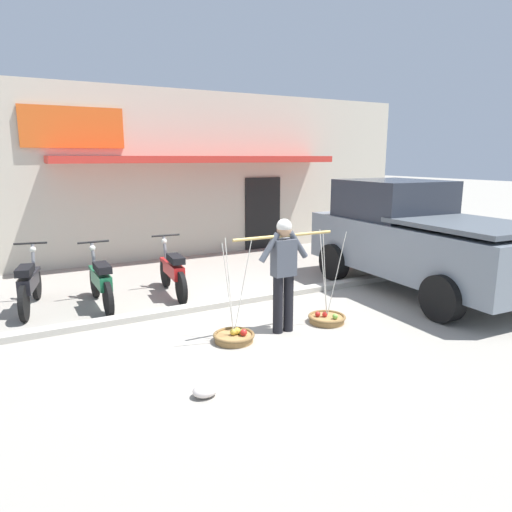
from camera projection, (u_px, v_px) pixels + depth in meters
name	position (u px, v px, depth m)	size (l,w,h in m)	color
ground_plane	(248.00, 316.00, 7.63)	(90.00, 90.00, 0.00)	gray
sidewalk_curb	(230.00, 302.00, 8.22)	(20.00, 0.24, 0.10)	#AEA89C
fruit_vendor	(284.00, 268.00, 6.76)	(1.62, 0.22, 1.70)	black
fruit_basket_left_side	(234.00, 336.00, 6.58)	(0.59, 0.59, 1.45)	#9E7542
fruit_basket_right_side	(327.00, 318.00, 7.33)	(0.59, 0.59, 1.45)	#9E7542
motorcycle_nearest_shop	(29.00, 284.00, 7.86)	(0.59, 1.80, 1.09)	black
motorcycle_second_in_row	(101.00, 282.00, 8.02)	(0.54, 1.82, 1.09)	black
motorcycle_third_in_row	(173.00, 272.00, 8.70)	(0.54, 1.82, 1.09)	black
parked_truck	(416.00, 238.00, 9.00)	(2.32, 4.78, 2.10)	slate
storefront_building	(166.00, 172.00, 14.13)	(13.00, 6.00, 4.20)	beige
plastic_litter_bag	(205.00, 391.00, 5.06)	(0.28, 0.22, 0.14)	silver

